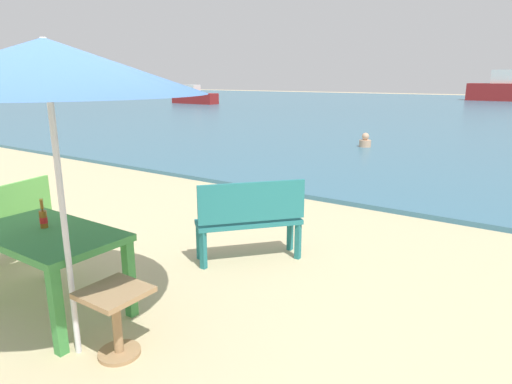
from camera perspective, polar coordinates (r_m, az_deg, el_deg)
The scene contains 10 objects.
ground_plane at distance 3.80m, azimuth -22.48°, elevation -19.34°, with size 120.00×120.00×0.00m, color #C6B287.
sea_water at distance 31.80m, azimuth 29.70°, elevation 9.04°, with size 120.00×50.00×0.08m, color #386B84.
picnic_table_green at distance 4.28m, azimuth -25.32°, elevation -5.98°, with size 1.40×0.80×0.76m.
beer_bottle_amber at distance 4.33m, azimuth -25.73°, elevation -2.98°, with size 0.07×0.07×0.26m.
patio_umbrella at distance 3.29m, azimuth -25.42°, elevation 14.39°, with size 2.10×2.10×2.30m.
side_table_wood at distance 3.56m, azimuth -17.60°, elevation -14.62°, with size 0.44×0.44×0.54m.
bench_teal_center at distance 4.97m, azimuth -0.75°, elevation -3.12°, with size 1.06×1.14×0.95m.
swimmer_person at distance 13.40m, azimuth 13.89°, elevation 6.35°, with size 0.34×0.34×0.41m.
boat_ferry at distance 35.53m, azimuth -7.96°, elevation 12.05°, with size 3.93×1.07×1.43m.
boat_tanker at distance 44.88m, azimuth 30.14°, elevation 11.32°, with size 7.23×1.97×2.63m.
Camera 1 is at (2.76, -1.61, 2.05)m, focal length 31.04 mm.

